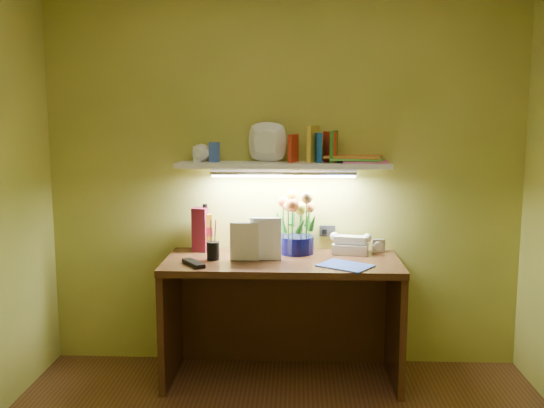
# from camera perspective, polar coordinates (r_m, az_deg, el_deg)

# --- Properties ---
(desk) EXTENTS (1.40, 0.60, 0.75)m
(desk) POSITION_cam_1_polar(r_m,az_deg,el_deg) (3.73, 0.95, -10.85)
(desk) COLOR #361B0E
(desk) RESTS_ON ground
(flower_bouquet) EXTENTS (0.25, 0.25, 0.38)m
(flower_bouquet) POSITION_cam_1_polar(r_m,az_deg,el_deg) (3.75, 2.34, -1.83)
(flower_bouquet) COLOR #070836
(flower_bouquet) RESTS_ON desk
(telephone) EXTENTS (0.24, 0.20, 0.13)m
(telephone) POSITION_cam_1_polar(r_m,az_deg,el_deg) (3.80, 7.41, -3.67)
(telephone) COLOR beige
(telephone) RESTS_ON desk
(desk_clock) EXTENTS (0.09, 0.05, 0.08)m
(desk_clock) POSITION_cam_1_polar(r_m,az_deg,el_deg) (3.87, 9.95, -3.87)
(desk_clock) COLOR silver
(desk_clock) RESTS_ON desk
(whisky_bottle) EXTENTS (0.10, 0.10, 0.30)m
(whisky_bottle) POSITION_cam_1_polar(r_m,az_deg,el_deg) (3.85, -6.29, -2.20)
(whisky_bottle) COLOR #B5720A
(whisky_bottle) RESTS_ON desk
(whisky_box) EXTENTS (0.10, 0.10, 0.28)m
(whisky_box) POSITION_cam_1_polar(r_m,az_deg,el_deg) (3.84, -6.78, -2.40)
(whisky_box) COLOR #57111E
(whisky_box) RESTS_ON desk
(pen_cup) EXTENTS (0.08, 0.08, 0.19)m
(pen_cup) POSITION_cam_1_polar(r_m,az_deg,el_deg) (3.61, -5.58, -3.81)
(pen_cup) COLOR black
(pen_cup) RESTS_ON desk
(art_card) EXTENTS (0.18, 0.08, 0.17)m
(art_card) POSITION_cam_1_polar(r_m,az_deg,el_deg) (3.81, -2.06, -3.22)
(art_card) COLOR white
(art_card) RESTS_ON desk
(tv_remote) EXTENTS (0.16, 0.20, 0.02)m
(tv_remote) POSITION_cam_1_polar(r_m,az_deg,el_deg) (3.51, -7.40, -5.55)
(tv_remote) COLOR black
(tv_remote) RESTS_ON desk
(blue_folder) EXTENTS (0.35, 0.33, 0.01)m
(blue_folder) POSITION_cam_1_polar(r_m,az_deg,el_deg) (3.48, 6.91, -5.78)
(blue_folder) COLOR blue
(blue_folder) RESTS_ON desk
(desk_book_a) EXTENTS (0.17, 0.03, 0.23)m
(desk_book_a) POSITION_cam_1_polar(r_m,az_deg,el_deg) (3.58, -3.98, -3.54)
(desk_book_a) COLOR beige
(desk_book_a) RESTS_ON desk
(desk_book_b) EXTENTS (0.19, 0.03, 0.26)m
(desk_book_b) POSITION_cam_1_polar(r_m,az_deg,el_deg) (3.59, -2.09, -3.28)
(desk_book_b) COLOR white
(desk_book_b) RESTS_ON desk
(wall_shelf) EXTENTS (1.30, 0.35, 0.25)m
(wall_shelf) POSITION_cam_1_polar(r_m,az_deg,el_deg) (3.71, 1.13, 4.26)
(wall_shelf) COLOR white
(wall_shelf) RESTS_ON ground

